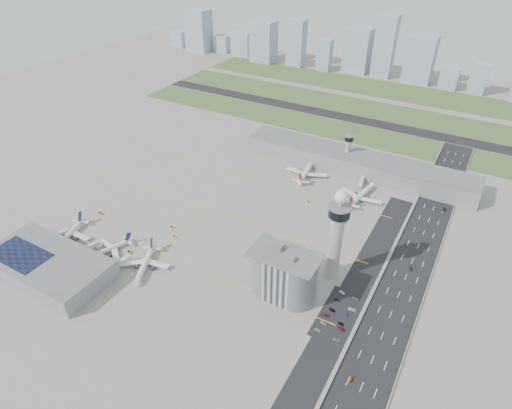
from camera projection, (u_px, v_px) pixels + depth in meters
The scene contains 63 objects.
ground at pixel (231, 246), 302.66m from camera, with size 1000.00×1000.00×0.00m, color #9B9890.
grass_strip_0 at pixel (326, 127), 472.32m from camera, with size 480.00×50.00×0.08m, color #4A6932.
grass_strip_1 at pixel (349, 105), 526.13m from camera, with size 480.00×60.00×0.08m, color #46602D.
grass_strip_2 at pixel (369, 87), 583.53m from camera, with size 480.00×70.00×0.08m, color #485F2D.
runway at pixel (338, 116), 498.85m from camera, with size 480.00×22.00×0.10m, color black.
highway at pixel (394, 307), 255.25m from camera, with size 28.00×500.00×0.10m, color black.
barrier_left at pixel (371, 298), 260.71m from camera, with size 0.60×500.00×1.20m, color #9E9E99.
barrier_right at pixel (418, 316), 249.17m from camera, with size 0.60×500.00×1.20m, color #9E9E99.
landside_road at pixel (348, 303), 258.38m from camera, with size 18.00×260.00×0.08m, color black.
parking_lot at pixel (338, 315), 250.58m from camera, with size 20.00×44.00×0.10m, color black.
taxiway_line_h_0 at pixel (160, 252), 297.61m from camera, with size 260.00×0.60×0.01m, color yellow.
taxiway_line_h_1 at pixel (209, 209), 340.66m from camera, with size 260.00×0.60×0.01m, color yellow.
taxiway_line_h_2 at pixel (248, 176), 383.71m from camera, with size 260.00×0.60×0.01m, color yellow.
taxiway_line_v at pixel (209, 209), 340.66m from camera, with size 0.60×260.00×0.01m, color yellow.
control_tower at pixel (337, 232), 259.05m from camera, with size 14.00×14.00×64.50m.
secondary_tower at pixel (348, 149), 387.36m from camera, with size 8.60×8.60×31.90m.
admin_building at pixel (284, 274), 256.86m from camera, with size 42.00×24.00×33.50m.
terminal_pier at pixel (356, 163), 387.93m from camera, with size 210.00×32.00×15.80m.
near_terminal at pixel (48, 265), 276.48m from camera, with size 84.00×42.00×13.00m.
airplane_near_a at pixel (67, 232), 306.55m from camera, with size 39.81×33.84×11.15m, color white, non-canonical shape.
airplane_near_b at pixel (108, 247), 294.45m from camera, with size 34.18×29.06×9.57m, color white, non-canonical shape.
airplane_near_c at pixel (144, 262), 280.87m from camera, with size 39.08×33.21×10.94m, color white, non-canonical shape.
airplane_far_a at pixel (307, 168), 382.38m from camera, with size 45.21×38.42×12.66m, color white, non-canonical shape.
airplane_far_b at pixel (362, 192), 350.01m from camera, with size 43.35×36.85×12.14m, color white, non-canonical shape.
jet_bridge_near_0 at pixel (51, 240), 303.84m from camera, with size 14.00×3.00×5.70m, color silver, non-canonical shape.
jet_bridge_near_1 at pixel (81, 254), 291.48m from camera, with size 14.00×3.00×5.70m, color silver, non-canonical shape.
jet_bridge_near_2 at pixel (113, 269), 279.12m from camera, with size 14.00×3.00×5.70m, color silver, non-canonical shape.
jet_bridge_far_0 at pixel (310, 165), 394.94m from camera, with size 14.00×3.00×5.70m, color silver, non-canonical shape.
jet_bridge_far_1 at pixel (362, 179), 374.34m from camera, with size 14.00×3.00×5.70m, color silver, non-canonical shape.
tug_0 at pixel (100, 213), 334.09m from camera, with size 2.28×3.32×1.93m, color orange, non-canonical shape.
tug_1 at pixel (129, 252), 295.76m from camera, with size 2.31×3.35×1.95m, color yellow, non-canonical shape.
tug_2 at pixel (174, 237), 310.02m from camera, with size 1.99×2.89×1.68m, color yellow, non-canonical shape.
tug_3 at pixel (172, 227), 319.16m from camera, with size 2.10×3.06×1.78m, color yellow, non-canonical shape.
tug_4 at pixel (308, 202), 348.02m from camera, with size 1.98×2.89×1.68m, color gold, non-canonical shape.
tug_5 at pixel (345, 195), 356.35m from camera, with size 2.46×3.58×2.08m, color yellow, non-canonical shape.
car_lot_0 at pixel (318, 330), 240.67m from camera, with size 1.41×3.51×1.20m, color #B4B3C3.
car_lot_1 at pixel (324, 323), 244.57m from camera, with size 1.36×3.90×1.28m, color slate.
car_lot_2 at pixel (326, 315), 249.86m from camera, with size 1.90×4.12×1.14m, color maroon.
car_lot_3 at pixel (332, 310), 252.94m from camera, with size 1.57×3.86×1.12m, color black.
car_lot_4 at pixel (338, 300), 259.63m from camera, with size 1.40×3.48×1.19m, color navy.
car_lot_5 at pixel (342, 293), 264.57m from camera, with size 1.23×3.54×1.17m, color silver.
car_lot_6 at pixel (337, 340), 234.99m from camera, with size 1.98×4.30×1.20m, color gray.
car_lot_7 at pixel (342, 329), 241.32m from camera, with size 1.74×4.29×1.24m, color maroon.
car_lot_8 at pixel (341, 324), 244.40m from camera, with size 1.40×3.47×1.18m, color black.
car_lot_9 at pixel (346, 314), 250.52m from camera, with size 1.19×3.41×1.12m, color navy.
car_lot_10 at pixel (352, 309), 253.24m from camera, with size 2.08×4.52×1.25m, color white.
car_lot_11 at pixel (355, 298), 260.44m from camera, with size 1.75×4.31×1.25m, color gray.
car_hw_0 at pixel (351, 379), 215.24m from camera, with size 1.54×3.83×1.30m, color #A23A18.
car_hw_1 at pixel (411, 269), 282.25m from camera, with size 1.30×3.72×1.22m, color black.
car_hw_2 at pixel (444, 209), 339.13m from camera, with size 2.13×4.63×1.29m, color navy.
car_hw_4 at pixel (439, 174), 385.52m from camera, with size 1.42×3.52×1.20m, color #A3AAB2.
skyline_bldg_0 at pixel (180, 39), 753.44m from camera, with size 24.05×19.24×26.50m, color #9EADC1.
skyline_bldg_1 at pixel (199, 31), 720.35m from camera, with size 37.63×30.10×65.60m, color #9EADC1.
skyline_bldg_2 at pixel (223, 44), 723.78m from camera, with size 22.81×18.25×26.79m, color #9EADC1.
skyline_bldg_3 at pixel (243, 43), 705.85m from camera, with size 32.30×25.84×36.93m, color #9EADC1.
skyline_bldg_4 at pixel (264, 42), 667.87m from camera, with size 35.81×28.65×60.36m, color #9EADC1.
skyline_bldg_5 at pixel (296, 43), 646.84m from camera, with size 25.49×20.39×66.89m, color #9EADC1.
skyline_bldg_6 at pixel (325, 55), 632.13m from camera, with size 20.04×16.03×45.20m, color #9EADC1.
skyline_bldg_7 at pixel (358, 50), 623.44m from camera, with size 35.76×28.61×61.22m, color #9EADC1.
skyline_bldg_8 at pixel (385, 47), 596.90m from camera, with size 26.33×21.06×83.39m, color #9EADC1.
skyline_bldg_9 at pixel (420, 59), 582.94m from camera, with size 36.96×29.57×62.11m, color #9EADC1.
skyline_bldg_10 at pixel (449, 79), 568.68m from camera, with size 23.01×18.41×27.75m, color #9EADC1.
skyline_bldg_11 at pixel (479, 79), 550.86m from camera, with size 20.22×16.18×38.97m, color #9EADC1.
Camera 1 is at (131.57, -194.14, 194.35)m, focal length 30.00 mm.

